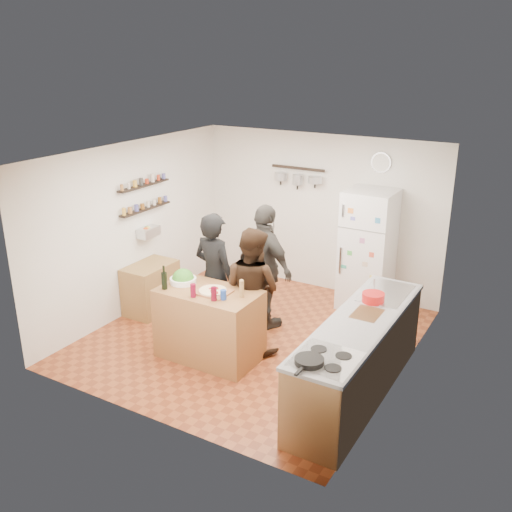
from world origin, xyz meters
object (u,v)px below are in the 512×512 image
Objects in this scene: person_center at (252,290)px; person_back at (265,267)px; person_left at (215,276)px; fridge at (368,250)px; prep_island at (209,324)px; skillet at (309,361)px; salad_bowl at (183,280)px; red_bowl at (373,297)px; side_table at (151,288)px; wine_bottle at (164,281)px; salt_canister at (223,295)px; wall_clock at (381,162)px; counter_run at (358,358)px; pepper_mill at (242,290)px.

person_back is at bearing -66.28° from person_center.
fridge is at bearing -118.60° from person_left.
skillet reaches higher than prep_island.
red_bowl is (2.28, 0.63, 0.03)m from salad_bowl.
person_back reaches higher than side_table.
wine_bottle is at bearing 84.46° from person_back.
wall_clock reaches higher than salt_canister.
wine_bottle is (-0.50, -0.22, 0.56)m from prep_island.
prep_island is at bearing -6.79° from salad_bowl.
person_center is (0.34, 0.48, 0.36)m from prep_island.
person_left is 1.06× the size of person_center.
prep_island is 5.85× the size of wine_bottle.
salt_canister is at bearing -13.28° from salad_bowl.
wine_bottle is at bearing 49.20° from person_center.
red_bowl is (1.86, 0.68, 0.52)m from prep_island.
salad_bowl is 1.22m from person_back.
salad_bowl is 1.20× the size of skillet.
prep_island reaches higher than counter_run.
person_left reaches higher than side_table.
skillet is at bearing -28.88° from salt_canister.
salt_canister is (0.72, -0.17, 0.03)m from salad_bowl.
side_table is (-3.39, 0.01, -0.61)m from red_bowl.
person_back is 1.67m from fridge.
skillet is (2.06, -1.46, 0.08)m from person_left.
fridge reaches higher than red_bowl.
person_center is 2.05× the size of side_table.
fridge is (-0.65, 3.41, -0.05)m from skillet.
counter_run is 3.48m from side_table.
person_center is (0.84, 0.70, -0.20)m from wine_bottle.
counter_run is at bearing 84.83° from skillet.
counter_run is at bearing -84.62° from red_bowl.
wall_clock is (0.00, 0.33, 1.25)m from fridge.
wall_clock is (1.66, 3.00, 1.13)m from wine_bottle.
prep_island is 3.74× the size of salad_bowl.
salt_canister is 3.25m from wall_clock.
salad_bowl reaches higher than counter_run.
wine_bottle reaches higher than red_bowl.
salad_bowl is 0.88m from person_center.
pepper_mill is 0.10× the size of fridge.
skillet is at bearing 149.70° from person_back.
prep_island is 0.69× the size of fridge.
person_center is at bearing -6.38° from side_table.
pepper_mill is 1.10m from person_back.
side_table is (-1.98, 0.64, -0.64)m from pepper_mill.
wall_clock reaches higher than fridge.
pepper_mill is 1.54m from red_bowl.
salad_bowl is 1.56× the size of wine_bottle.
counter_run is at bearing 178.02° from person_left.
person_center is at bearing 29.79° from salad_bowl.
wine_bottle reaches higher than salt_canister.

